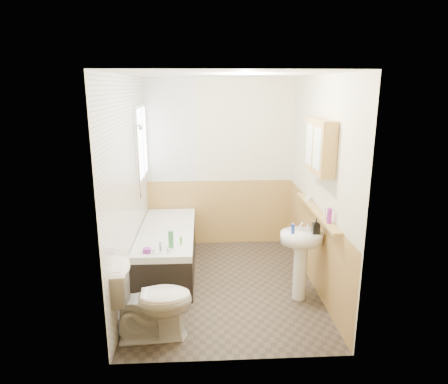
{
  "coord_description": "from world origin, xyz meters",
  "views": [
    {
      "loc": [
        -0.25,
        -4.46,
        2.37
      ],
      "look_at": [
        0.0,
        0.15,
        1.15
      ],
      "focal_mm": 32.0,
      "sensor_mm": 36.0,
      "label": 1
    }
  ],
  "objects": [
    {
      "name": "medicine_cabinet",
      "position": [
        1.01,
        -0.27,
        1.75
      ],
      "size": [
        0.16,
        0.64,
        0.58
      ],
      "color": "#B48C49",
      "rests_on": "wall_right"
    },
    {
      "name": "cream_jar",
      "position": [
        -0.89,
        -0.28,
        0.6
      ],
      "size": [
        0.11,
        0.11,
        0.05
      ],
      "primitive_type": "cylinder",
      "rotation": [
        0.0,
        0.0,
        -0.4
      ],
      "color": "purple",
      "rests_on": "bathtub"
    },
    {
      "name": "window",
      "position": [
        -1.06,
        0.95,
        1.65
      ],
      "size": [
        0.03,
        0.79,
        0.99
      ],
      "color": "white",
      "rests_on": "wall_left"
    },
    {
      "name": "clear_bottle",
      "position": [
        0.73,
        -0.4,
        0.86
      ],
      "size": [
        0.04,
        0.04,
        0.11
      ],
      "primitive_type": "cylinder",
      "rotation": [
        0.0,
        0.0,
        -0.16
      ],
      "color": "#19339E",
      "rests_on": "sink"
    },
    {
      "name": "wainscot_right",
      "position": [
        1.09,
        0.0,
        0.5
      ],
      "size": [
        0.01,
        2.8,
        1.0
      ],
      "primitive_type": "cube",
      "color": "#B48C49",
      "rests_on": "wall_right"
    },
    {
      "name": "wall_left",
      "position": [
        -1.11,
        0.0,
        1.25
      ],
      "size": [
        0.02,
        2.8,
        2.5
      ],
      "primitive_type": "cube",
      "color": "beige",
      "rests_on": "ground"
    },
    {
      "name": "pine_shelf",
      "position": [
        1.04,
        -0.18,
        1.0
      ],
      "size": [
        0.1,
        1.52,
        0.03
      ],
      "primitive_type": "cube",
      "color": "#B48C49",
      "rests_on": "wall_right"
    },
    {
      "name": "black_jar",
      "position": [
        1.04,
        0.19,
        1.04
      ],
      "size": [
        0.1,
        0.1,
        0.05
      ],
      "primitive_type": "cylinder",
      "rotation": [
        0.0,
        0.0,
        -0.4
      ],
      "color": "silver",
      "rests_on": "pine_shelf"
    },
    {
      "name": "floor",
      "position": [
        0.0,
        0.0,
        0.0
      ],
      "size": [
        2.8,
        2.8,
        0.0
      ],
      "primitive_type": "plane",
      "color": "#2E2720",
      "rests_on": "ground"
    },
    {
      "name": "tile_cladding_left",
      "position": [
        -1.09,
        0.0,
        1.25
      ],
      "size": [
        0.01,
        2.8,
        2.5
      ],
      "primitive_type": "cube",
      "color": "white",
      "rests_on": "wall_left"
    },
    {
      "name": "wainscot_front",
      "position": [
        0.0,
        -1.39,
        0.5
      ],
      "size": [
        2.2,
        0.01,
        1.0
      ],
      "primitive_type": "cube",
      "color": "#B48C49",
      "rests_on": "wall_front"
    },
    {
      "name": "ceiling",
      "position": [
        0.0,
        0.0,
        2.5
      ],
      "size": [
        2.8,
        2.8,
        0.0
      ],
      "primitive_type": "plane",
      "rotation": [
        3.14,
        0.0,
        0.0
      ],
      "color": "white",
      "rests_on": "ground"
    },
    {
      "name": "toilet",
      "position": [
        -0.76,
        -1.0,
        0.39
      ],
      "size": [
        0.82,
        0.49,
        0.77
      ],
      "primitive_type": "imported",
      "rotation": [
        0.0,
        0.0,
        1.64
      ],
      "color": "white",
      "rests_on": "floor"
    },
    {
      "name": "green_bottle",
      "position": [
        1.04,
        -0.49,
        1.11
      ],
      "size": [
        0.05,
        0.05,
        0.2
      ],
      "primitive_type": "cone",
      "rotation": [
        0.0,
        0.0,
        -0.24
      ],
      "color": "silver",
      "rests_on": "pine_shelf"
    },
    {
      "name": "sink",
      "position": [
        0.84,
        -0.35,
        0.58
      ],
      "size": [
        0.47,
        0.38,
        0.92
      ],
      "rotation": [
        0.0,
        0.0,
        -0.11
      ],
      "color": "white",
      "rests_on": "floor"
    },
    {
      "name": "wainscot_back",
      "position": [
        0.0,
        1.39,
        0.5
      ],
      "size": [
        2.2,
        0.01,
        1.0
      ],
      "primitive_type": "cube",
      "color": "#B48C49",
      "rests_on": "wall_back"
    },
    {
      "name": "foam_can",
      "position": [
        1.04,
        -0.64,
        1.09
      ],
      "size": [
        0.06,
        0.06,
        0.16
      ],
      "primitive_type": "cylinder",
      "rotation": [
        0.0,
        0.0,
        -0.37
      ],
      "color": "purple",
      "rests_on": "pine_shelf"
    },
    {
      "name": "wall_right",
      "position": [
        1.11,
        0.0,
        1.25
      ],
      "size": [
        0.02,
        2.8,
        2.5
      ],
      "primitive_type": "cube",
      "color": "beige",
      "rests_on": "ground"
    },
    {
      "name": "shower_riser",
      "position": [
        -1.04,
        0.45,
        1.63
      ],
      "size": [
        0.1,
        0.07,
        1.09
      ],
      "color": "silver",
      "rests_on": "wall_left"
    },
    {
      "name": "wall_front",
      "position": [
        0.0,
        -1.41,
        1.25
      ],
      "size": [
        2.2,
        0.02,
        2.5
      ],
      "primitive_type": "cube",
      "color": "beige",
      "rests_on": "ground"
    },
    {
      "name": "bathtub",
      "position": [
        -0.73,
        0.48,
        0.3
      ],
      "size": [
        0.7,
        1.78,
        0.71
      ],
      "color": "black",
      "rests_on": "floor"
    },
    {
      "name": "blue_gel",
      "position": [
        -0.63,
        -0.16,
        0.68
      ],
      "size": [
        0.06,
        0.05,
        0.21
      ],
      "primitive_type": "cube",
      "rotation": [
        0.0,
        0.0,
        0.18
      ],
      "color": "#388447",
      "rests_on": "bathtub"
    },
    {
      "name": "orange_bottle",
      "position": [
        -0.52,
        -0.06,
        0.62
      ],
      "size": [
        0.04,
        0.04,
        0.1
      ],
      "primitive_type": "cylinder",
      "rotation": [
        0.0,
        0.0,
        0.21
      ],
      "color": "#59C647",
      "rests_on": "bathtub"
    },
    {
      "name": "soap_bottle",
      "position": [
        0.98,
        -0.41,
        0.85
      ],
      "size": [
        0.08,
        0.18,
        0.08
      ],
      "primitive_type": "imported",
      "rotation": [
        0.0,
        0.0,
        -0.02
      ],
      "color": "black",
      "rests_on": "sink"
    },
    {
      "name": "tile_return_back",
      "position": [
        -0.73,
        1.39,
        1.75
      ],
      "size": [
        0.75,
        0.01,
        1.5
      ],
      "primitive_type": "cube",
      "color": "white",
      "rests_on": "wall_back"
    },
    {
      "name": "wall_back",
      "position": [
        0.0,
        1.41,
        1.25
      ],
      "size": [
        2.2,
        0.02,
        2.5
      ],
      "primitive_type": "cube",
      "color": "beige",
      "rests_on": "ground"
    }
  ]
}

